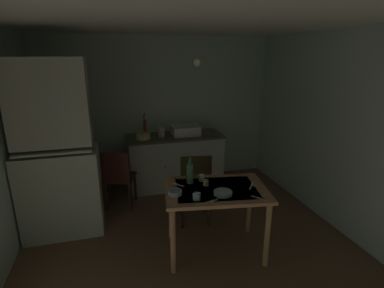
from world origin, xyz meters
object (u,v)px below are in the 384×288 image
(dining_table, at_px, (216,197))
(glass_bottle, at_px, (190,173))
(sink_basin, at_px, (185,130))
(chair_by_counter, at_px, (119,177))
(hutch_cabinet, at_px, (57,156))
(mug_dark, at_px, (202,178))
(mixing_bowl_counter, at_px, (143,136))
(serving_bowl_wide, at_px, (223,193))
(chair_far_side, at_px, (195,188))
(hand_pump, at_px, (145,127))

(dining_table, relative_size, glass_bottle, 4.06)
(sink_basin, height_order, chair_by_counter, sink_basin)
(hutch_cabinet, relative_size, mug_dark, 28.76)
(hutch_cabinet, bearing_deg, sink_basin, 28.42)
(mixing_bowl_counter, height_order, dining_table, mixing_bowl_counter)
(hutch_cabinet, bearing_deg, serving_bowl_wide, -31.07)
(chair_far_side, distance_m, mug_dark, 0.47)
(mug_dark, bearing_deg, serving_bowl_wide, -74.37)
(serving_bowl_wide, bearing_deg, sink_basin, 86.87)
(mixing_bowl_counter, bearing_deg, serving_bowl_wide, -73.13)
(hutch_cabinet, height_order, mixing_bowl_counter, hutch_cabinet)
(hand_pump, distance_m, mixing_bowl_counter, 0.16)
(glass_bottle, bearing_deg, mug_dark, 7.07)
(hutch_cabinet, bearing_deg, mixing_bowl_counter, 39.97)
(chair_by_counter, height_order, serving_bowl_wide, chair_by_counter)
(serving_bowl_wide, height_order, mug_dark, mug_dark)
(sink_basin, relative_size, mixing_bowl_counter, 1.91)
(serving_bowl_wide, xyz_separation_m, mug_dark, (-0.11, 0.39, 0.02))
(dining_table, relative_size, mug_dark, 16.20)
(hand_pump, distance_m, serving_bowl_wide, 2.13)
(sink_basin, xyz_separation_m, mixing_bowl_counter, (-0.70, -0.05, -0.03))
(hutch_cabinet, height_order, hand_pump, hutch_cabinet)
(serving_bowl_wide, bearing_deg, chair_far_side, 96.22)
(dining_table, bearing_deg, chair_by_counter, 127.51)
(serving_bowl_wide, bearing_deg, glass_bottle, 124.27)
(hutch_cabinet, distance_m, dining_table, 1.91)
(mug_dark, bearing_deg, glass_bottle, -172.93)
(hand_pump, distance_m, glass_bottle, 1.70)
(mixing_bowl_counter, relative_size, serving_bowl_wide, 1.22)
(mug_dark, height_order, glass_bottle, glass_bottle)
(chair_by_counter, bearing_deg, glass_bottle, -54.81)
(chair_far_side, height_order, mug_dark, chair_far_side)
(chair_by_counter, bearing_deg, mug_dark, -49.57)
(chair_far_side, height_order, glass_bottle, glass_bottle)
(hutch_cabinet, distance_m, serving_bowl_wide, 1.99)
(hutch_cabinet, xyz_separation_m, hand_pump, (1.15, 1.02, 0.05))
(mixing_bowl_counter, distance_m, serving_bowl_wide, 2.04)
(hand_pump, relative_size, serving_bowl_wide, 2.07)
(sink_basin, relative_size, mug_dark, 5.99)
(chair_far_side, bearing_deg, dining_table, -83.94)
(chair_far_side, distance_m, glass_bottle, 0.56)
(dining_table, height_order, glass_bottle, glass_bottle)
(mixing_bowl_counter, relative_size, chair_far_side, 0.24)
(hutch_cabinet, relative_size, hand_pump, 5.42)
(hand_pump, xyz_separation_m, chair_far_side, (0.46, -1.29, -0.53))
(mixing_bowl_counter, xyz_separation_m, serving_bowl_wide, (0.59, -1.94, -0.14))
(hutch_cabinet, height_order, sink_basin, hutch_cabinet)
(hand_pump, bearing_deg, chair_far_side, -70.33)
(dining_table, bearing_deg, sink_basin, 86.04)
(sink_basin, bearing_deg, mixing_bowl_counter, -175.90)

